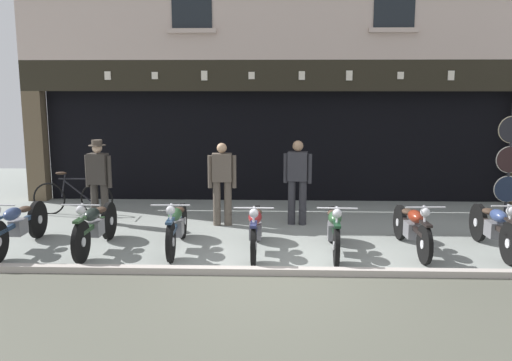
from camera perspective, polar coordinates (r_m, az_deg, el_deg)
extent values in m
cube|color=gray|center=(13.05, 2.04, -2.49)|extent=(23.82, 10.00, 0.08)
cube|color=#ADA49C|center=(8.30, 2.06, -9.57)|extent=(23.82, 0.16, 0.18)
cube|color=black|center=(15.11, 2.06, 4.38)|extent=(10.88, 4.00, 2.60)
cube|color=brown|center=(14.18, -21.63, 3.31)|extent=(0.44, 0.36, 2.60)
cube|color=black|center=(13.35, 2.07, 4.19)|extent=(10.40, 0.03, 2.18)
cube|color=black|center=(12.86, 2.12, 10.75)|extent=(11.82, 0.24, 0.70)
cube|color=silver|center=(13.28, -15.03, 10.40)|extent=(0.14, 0.03, 0.19)
cube|color=silver|center=(13.01, -10.38, 10.59)|extent=(0.14, 0.03, 0.16)
cube|color=silver|center=(12.82, -5.35, 10.71)|extent=(0.14, 0.03, 0.22)
cube|color=silver|center=(12.73, -0.46, 10.76)|extent=(0.14, 0.03, 0.16)
cube|color=silver|center=(12.73, 4.74, 10.73)|extent=(0.14, 0.03, 0.19)
cube|color=silver|center=(12.83, 9.58, 10.62)|extent=(0.14, 0.03, 0.22)
cube|color=silver|center=(13.03, 14.67, 10.42)|extent=(0.14, 0.03, 0.16)
cube|color=silver|center=(13.31, 19.45, 10.17)|extent=(0.14, 0.03, 0.21)
cube|color=#C4AEA1|center=(12.87, -6.62, 15.08)|extent=(1.10, 0.12, 0.10)
cube|color=#C4AEA1|center=(13.00, 14.02, 14.81)|extent=(1.10, 0.12, 0.10)
cylinder|color=black|center=(10.84, -21.57, -3.75)|extent=(0.09, 0.68, 0.68)
cylinder|color=silver|center=(10.84, -21.57, -3.75)|extent=(0.11, 0.15, 0.15)
cube|color=#1C304A|center=(10.18, -23.31, -4.04)|extent=(0.10, 1.33, 0.07)
cube|color=slate|center=(10.20, -23.28, -4.43)|extent=(0.21, 0.32, 0.26)
ellipsoid|color=navy|center=(9.99, -23.83, -3.17)|extent=(0.23, 0.46, 0.20)
ellipsoid|color=#38281E|center=(10.37, -22.74, -2.74)|extent=(0.21, 0.30, 0.10)
cylinder|color=black|center=(9.13, -17.58, -6.06)|extent=(0.09, 0.67, 0.67)
cylinder|color=silver|center=(9.13, -17.58, -6.06)|extent=(0.10, 0.15, 0.15)
cylinder|color=black|center=(10.35, -14.90, -4.04)|extent=(0.10, 0.67, 0.67)
cylinder|color=silver|center=(10.35, -14.90, -4.04)|extent=(0.11, 0.15, 0.15)
cube|color=#213A21|center=(9.70, -16.19, -4.30)|extent=(0.11, 1.24, 0.07)
cube|color=slate|center=(9.72, -16.17, -4.70)|extent=(0.21, 0.33, 0.26)
ellipsoid|color=black|center=(9.51, -16.57, -3.37)|extent=(0.23, 0.47, 0.20)
ellipsoid|color=#38281E|center=(9.88, -15.76, -2.95)|extent=(0.21, 0.31, 0.10)
cube|color=#213A21|center=(9.04, -17.70, -3.89)|extent=(0.11, 0.36, 0.04)
sphere|color=silver|center=(9.06, -17.61, -2.92)|extent=(0.15, 0.15, 0.15)
cylinder|color=silver|center=(9.04, -17.64, -2.42)|extent=(0.62, 0.04, 0.02)
cylinder|color=silver|center=(9.09, -17.58, -4.23)|extent=(0.04, 0.23, 0.62)
cylinder|color=black|center=(8.87, -8.78, -6.27)|extent=(0.09, 0.64, 0.64)
cylinder|color=silver|center=(8.87, -8.78, -6.27)|extent=(0.10, 0.14, 0.14)
cylinder|color=black|center=(10.16, -7.57, -4.13)|extent=(0.10, 0.64, 0.64)
cylinder|color=silver|center=(10.16, -7.57, -4.13)|extent=(0.11, 0.14, 0.14)
cube|color=#1F334A|center=(9.48, -8.15, -4.43)|extent=(0.10, 1.25, 0.07)
cube|color=slate|center=(9.50, -8.14, -4.84)|extent=(0.21, 0.33, 0.26)
ellipsoid|color=#2C502F|center=(9.28, -8.33, -3.49)|extent=(0.23, 0.47, 0.20)
ellipsoid|color=#38281E|center=(9.67, -7.97, -3.04)|extent=(0.21, 0.31, 0.10)
cube|color=#1F334A|center=(8.78, -8.84, -4.15)|extent=(0.11, 0.36, 0.04)
sphere|color=silver|center=(8.80, -8.80, -3.04)|extent=(0.15, 0.15, 0.15)
cylinder|color=silver|center=(8.78, -8.82, -2.53)|extent=(0.62, 0.04, 0.02)
cylinder|color=silver|center=(8.83, -8.79, -4.40)|extent=(0.04, 0.27, 0.61)
cylinder|color=black|center=(8.59, -0.25, -6.71)|extent=(0.08, 0.63, 0.63)
cylinder|color=silver|center=(8.59, -0.25, -6.71)|extent=(0.10, 0.14, 0.14)
cylinder|color=black|center=(9.94, 0.13, -4.39)|extent=(0.09, 0.63, 0.63)
cylinder|color=silver|center=(9.94, 0.13, -4.39)|extent=(0.11, 0.14, 0.14)
cube|color=#21274B|center=(9.23, -0.05, -4.75)|extent=(0.08, 1.28, 0.07)
cube|color=slate|center=(9.25, -0.05, -5.17)|extent=(0.20, 0.32, 0.26)
ellipsoid|color=maroon|center=(9.02, -0.09, -3.79)|extent=(0.22, 0.46, 0.20)
ellipsoid|color=#38281E|center=(9.43, 0.02, -3.30)|extent=(0.20, 0.30, 0.10)
cube|color=#21274B|center=(8.50, -0.26, -4.54)|extent=(0.10, 0.36, 0.04)
sphere|color=silver|center=(8.52, -0.24, -3.38)|extent=(0.15, 0.15, 0.15)
cylinder|color=silver|center=(8.50, -0.24, -2.85)|extent=(0.62, 0.03, 0.02)
cylinder|color=silver|center=(8.55, -0.24, -4.78)|extent=(0.04, 0.29, 0.60)
cylinder|color=black|center=(8.66, 8.29, -6.67)|extent=(0.10, 0.64, 0.64)
cylinder|color=silver|center=(8.66, 8.29, -6.67)|extent=(0.11, 0.14, 0.14)
cylinder|color=black|center=(9.94, 7.78, -4.47)|extent=(0.11, 0.64, 0.64)
cylinder|color=silver|center=(9.94, 7.78, -4.47)|extent=(0.12, 0.14, 0.14)
cube|color=#15351F|center=(9.27, 8.03, -4.78)|extent=(0.12, 1.23, 0.07)
cube|color=slate|center=(9.29, 8.02, -5.20)|extent=(0.21, 0.33, 0.26)
ellipsoid|color=#274A2B|center=(9.07, 8.13, -3.82)|extent=(0.24, 0.47, 0.20)
ellipsoid|color=#38281E|center=(9.46, 7.97, -3.36)|extent=(0.21, 0.31, 0.10)
cube|color=#15351F|center=(8.57, 8.34, -4.51)|extent=(0.12, 0.36, 0.04)
sphere|color=silver|center=(8.59, 8.34, -3.36)|extent=(0.15, 0.15, 0.15)
cylinder|color=silver|center=(8.57, 8.36, -2.84)|extent=(0.62, 0.05, 0.02)
cylinder|color=silver|center=(8.62, 8.32, -4.75)|extent=(0.05, 0.27, 0.61)
cylinder|color=black|center=(9.05, 16.98, -6.32)|extent=(0.11, 0.63, 0.62)
cylinder|color=silver|center=(9.05, 16.98, -6.32)|extent=(0.11, 0.14, 0.14)
cylinder|color=black|center=(10.33, 14.61, -4.19)|extent=(0.12, 0.63, 0.62)
cylinder|color=silver|center=(10.33, 14.61, -4.19)|extent=(0.12, 0.14, 0.14)
cube|color=black|center=(9.65, 15.75, -4.50)|extent=(0.14, 1.28, 0.07)
cube|color=slate|center=(9.67, 15.73, -4.90)|extent=(0.22, 0.33, 0.26)
ellipsoid|color=maroon|center=(9.45, 16.10, -3.58)|extent=(0.25, 0.47, 0.20)
ellipsoid|color=#38281E|center=(9.84, 15.38, -3.12)|extent=(0.22, 0.31, 0.10)
cube|color=black|center=(8.96, 17.09, -4.28)|extent=(0.12, 0.37, 0.04)
sphere|color=silver|center=(8.98, 17.03, -3.15)|extent=(0.15, 0.15, 0.15)
cylinder|color=silver|center=(8.96, 17.06, -2.65)|extent=(0.62, 0.06, 0.02)
cylinder|color=silver|center=(9.01, 17.00, -4.48)|extent=(0.05, 0.23, 0.62)
cylinder|color=black|center=(9.49, 24.71, -5.91)|extent=(0.08, 0.67, 0.67)
cylinder|color=silver|center=(9.49, 24.71, -5.91)|extent=(0.10, 0.15, 0.15)
cylinder|color=black|center=(10.66, 21.91, -4.02)|extent=(0.09, 0.67, 0.67)
cylinder|color=silver|center=(10.66, 21.91, -4.02)|extent=(0.11, 0.15, 0.15)
cube|color=black|center=(10.04, 23.27, -4.25)|extent=(0.09, 1.21, 0.07)
cube|color=slate|center=(10.06, 23.24, -4.64)|extent=(0.21, 0.32, 0.26)
ellipsoid|color=navy|center=(9.85, 23.70, -3.34)|extent=(0.23, 0.46, 0.20)
ellipsoid|color=#38281E|center=(10.21, 22.85, -2.95)|extent=(0.21, 0.30, 0.10)
cube|color=black|center=(9.40, 24.87, -3.82)|extent=(0.11, 0.36, 0.04)
sphere|color=silver|center=(9.42, 24.79, -2.88)|extent=(0.15, 0.15, 0.15)
cylinder|color=silver|center=(9.41, 24.82, -2.41)|extent=(0.62, 0.04, 0.02)
cylinder|color=silver|center=(9.45, 24.74, -4.15)|extent=(0.04, 0.28, 0.60)
cylinder|color=#38332D|center=(11.53, -15.30, -2.26)|extent=(0.15, 0.15, 0.81)
cylinder|color=#38332D|center=(11.63, -16.26, -2.21)|extent=(0.15, 0.15, 0.81)
cube|color=#38332D|center=(11.45, -15.95, 1.16)|extent=(0.41, 0.28, 0.62)
cube|color=white|center=(11.54, -15.70, 1.62)|extent=(0.14, 0.04, 0.35)
cube|color=navy|center=(11.56, -15.67, 1.56)|extent=(0.05, 0.02, 0.32)
cylinder|color=#38332D|center=(11.35, -14.88, 0.87)|extent=(0.09, 0.09, 0.64)
cylinder|color=#38332D|center=(11.57, -16.97, 0.94)|extent=(0.09, 0.09, 0.64)
sphere|color=beige|center=(11.40, -16.05, 3.23)|extent=(0.20, 0.20, 0.20)
cylinder|color=#4C4238|center=(11.39, -16.06, 3.50)|extent=(0.33, 0.33, 0.01)
cylinder|color=#4C4238|center=(11.39, -16.08, 3.77)|extent=(0.21, 0.21, 0.11)
cylinder|color=brown|center=(10.95, -2.91, -2.31)|extent=(0.15, 0.15, 0.90)
cylinder|color=brown|center=(10.96, -4.06, -2.31)|extent=(0.15, 0.15, 0.90)
cube|color=brown|center=(10.82, -3.52, 1.35)|extent=(0.39, 0.23, 0.55)
cube|color=silver|center=(10.93, -3.48, 1.79)|extent=(0.14, 0.02, 0.31)
cube|color=brown|center=(10.94, -3.48, 1.74)|extent=(0.05, 0.01, 0.29)
cylinder|color=brown|center=(10.82, -2.28, 0.91)|extent=(0.09, 0.09, 0.64)
cylinder|color=brown|center=(10.86, -4.76, 0.91)|extent=(0.09, 0.09, 0.64)
sphere|color=tan|center=(10.77, -3.55, 3.37)|extent=(0.19, 0.19, 0.19)
cylinder|color=#2D2D33|center=(11.01, 4.83, -2.26)|extent=(0.15, 0.15, 0.91)
cylinder|color=#2D2D33|center=(11.03, 3.69, -2.21)|extent=(0.15, 0.15, 0.91)
cube|color=#2D2D33|center=(10.89, 4.31, 1.47)|extent=(0.41, 0.27, 0.57)
cube|color=silver|center=(10.99, 4.38, 1.92)|extent=(0.14, 0.04, 0.32)
cube|color=black|center=(11.01, 4.39, 1.87)|extent=(0.05, 0.02, 0.30)
cylinder|color=#2D2D33|center=(10.87, 5.54, 1.21)|extent=(0.09, 0.09, 0.58)
cylinder|color=#2D2D33|center=(10.92, 3.08, 1.28)|extent=(0.09, 0.09, 0.58)
sphere|color=#9E7A5B|center=(10.84, 4.34, 3.57)|extent=(0.21, 0.21, 0.21)
cylinder|color=#232328|center=(12.03, 24.59, 1.26)|extent=(0.06, 0.06, 2.29)
cylinder|color=black|center=(11.93, 24.89, 4.77)|extent=(0.51, 0.03, 0.51)
torus|color=beige|center=(11.94, 24.86, 4.78)|extent=(0.54, 0.04, 0.54)
cylinder|color=black|center=(11.99, 24.68, 1.96)|extent=(0.51, 0.03, 0.51)
torus|color=silver|center=(12.00, 24.65, 1.97)|extent=(0.54, 0.04, 0.54)
cylinder|color=#192338|center=(12.08, 24.47, -0.82)|extent=(0.51, 0.03, 0.51)
torus|color=silver|center=(12.09, 24.45, -0.80)|extent=(0.54, 0.04, 0.54)
cube|color=beige|center=(13.42, -8.68, 4.70)|extent=(0.78, 0.02, 0.91)
cube|color=#511E19|center=(13.38, -8.73, 6.21)|extent=(0.78, 0.01, 0.20)
cube|color=silver|center=(13.62, -12.42, 4.43)|extent=(0.75, 0.02, 1.04)
cube|color=#232328|center=(13.58, -12.50, 6.19)|extent=(0.75, 0.01, 0.20)
torus|color=black|center=(12.33, -16.07, -1.85)|extent=(0.70, 0.04, 0.70)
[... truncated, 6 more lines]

